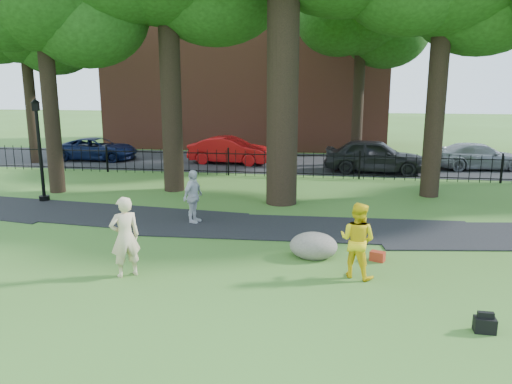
% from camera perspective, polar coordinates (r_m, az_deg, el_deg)
% --- Properties ---
extents(ground, '(120.00, 120.00, 0.00)m').
position_cam_1_polar(ground, '(11.48, -0.74, -9.59)').
color(ground, '#3C5B1F').
rests_on(ground, ground).
extents(footpath, '(36.07, 3.85, 0.03)m').
position_cam_1_polar(footpath, '(15.05, 5.48, -4.20)').
color(footpath, black).
rests_on(footpath, ground).
extents(street, '(80.00, 7.00, 0.02)m').
position_cam_1_polar(street, '(26.90, 4.87, 3.30)').
color(street, black).
rests_on(street, ground).
extents(iron_fence, '(44.00, 0.04, 1.20)m').
position_cam_1_polar(iron_fence, '(22.86, 4.21, 3.18)').
color(iron_fence, black).
rests_on(iron_fence, ground).
extents(brick_building, '(18.00, 8.00, 12.00)m').
position_cam_1_polar(brick_building, '(35.00, -0.78, 15.35)').
color(brick_building, brown).
rests_on(brick_building, ground).
extents(woman, '(0.80, 0.76, 1.85)m').
position_cam_1_polar(woman, '(11.57, -14.75, -4.98)').
color(woman, beige).
rests_on(woman, ground).
extents(man, '(1.04, 0.96, 1.72)m').
position_cam_1_polar(man, '(11.40, 11.51, -5.41)').
color(man, yellow).
rests_on(man, ground).
extents(pedestrian, '(0.66, 1.05, 1.67)m').
position_cam_1_polar(pedestrian, '(15.49, -7.22, -0.55)').
color(pedestrian, silver).
rests_on(pedestrian, ground).
extents(boulder, '(1.46, 1.32, 0.70)m').
position_cam_1_polar(boulder, '(12.62, 6.59, -5.90)').
color(boulder, slate).
rests_on(boulder, ground).
extents(lamppost, '(0.37, 0.37, 3.73)m').
position_cam_1_polar(lamppost, '(19.62, -23.46, 4.24)').
color(lamppost, black).
rests_on(lamppost, ground).
extents(backpack, '(0.37, 0.24, 0.27)m').
position_cam_1_polar(backpack, '(9.94, 24.68, -13.64)').
color(backpack, black).
rests_on(backpack, ground).
extents(red_bag, '(0.41, 0.34, 0.24)m').
position_cam_1_polar(red_bag, '(12.71, 13.70, -7.15)').
color(red_bag, maroon).
rests_on(red_bag, ground).
extents(red_sedan, '(4.46, 1.92, 1.43)m').
position_cam_1_polar(red_sedan, '(26.58, -3.00, 4.77)').
color(red_sedan, '#B60E0F').
rests_on(red_sedan, ground).
extents(navy_van, '(4.45, 2.07, 1.23)m').
position_cam_1_polar(navy_van, '(29.17, -17.69, 4.70)').
color(navy_van, '#0A1436').
rests_on(navy_van, ground).
extents(grey_car, '(4.87, 2.29, 1.61)m').
position_cam_1_polar(grey_car, '(24.68, 13.40, 4.05)').
color(grey_car, black).
rests_on(grey_car, ground).
extents(silver_car, '(4.68, 2.40, 1.30)m').
position_cam_1_polar(silver_car, '(27.22, 24.12, 3.74)').
color(silver_car, gray).
rests_on(silver_car, ground).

